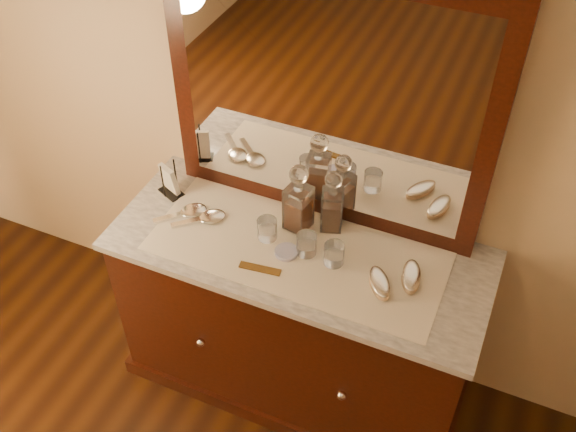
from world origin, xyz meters
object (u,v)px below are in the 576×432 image
at_px(brush_far, 411,277).
at_px(dresser_cabinet, 298,321).
at_px(decanter_left, 298,204).
at_px(hand_mirror_inner, 208,217).
at_px(mirror_frame, 328,101).
at_px(brush_near, 379,283).
at_px(napkin_rack, 170,181).
at_px(decanter_right, 332,207).
at_px(hand_mirror_outer, 189,212).
at_px(pin_dish, 286,252).
at_px(comb, 260,269).

bearing_deg(brush_far, dresser_cabinet, -179.12).
relative_size(decanter_left, hand_mirror_inner, 1.50).
distance_m(mirror_frame, decanter_left, 0.41).
relative_size(brush_near, hand_mirror_inner, 0.82).
bearing_deg(napkin_rack, decanter_right, 6.25).
bearing_deg(hand_mirror_outer, brush_near, -4.67).
bearing_deg(brush_far, mirror_frame, 150.92).
bearing_deg(decanter_left, dresser_cabinet, -65.87).
bearing_deg(hand_mirror_inner, mirror_frame, 32.72).
bearing_deg(pin_dish, hand_mirror_inner, 172.57).
xyz_separation_m(napkin_rack, hand_mirror_outer, (0.13, -0.08, -0.05)).
bearing_deg(pin_dish, decanter_left, 96.57).
height_order(comb, brush_far, brush_far).
bearing_deg(napkin_rack, pin_dish, -12.68).
xyz_separation_m(napkin_rack, decanter_left, (0.55, 0.02, 0.05)).
bearing_deg(comb, pin_dish, 56.00).
distance_m(decanter_right, hand_mirror_outer, 0.57).
distance_m(decanter_right, hand_mirror_inner, 0.49).
bearing_deg(napkin_rack, mirror_frame, 15.44).
height_order(mirror_frame, brush_far, mirror_frame).
bearing_deg(dresser_cabinet, comb, -118.06).
relative_size(brush_far, hand_mirror_inner, 0.83).
height_order(comb, hand_mirror_outer, hand_mirror_outer).
bearing_deg(pin_dish, mirror_frame, 84.33).
bearing_deg(napkin_rack, hand_mirror_inner, -20.94).
distance_m(mirror_frame, comb, 0.64).
distance_m(napkin_rack, hand_mirror_inner, 0.23).
height_order(pin_dish, brush_far, brush_far).
height_order(decanter_right, hand_mirror_inner, decanter_right).
xyz_separation_m(pin_dish, hand_mirror_inner, (-0.36, 0.05, 0.00)).
bearing_deg(decanter_left, decanter_right, 22.65).
xyz_separation_m(brush_far, hand_mirror_outer, (-0.90, -0.01, -0.01)).
bearing_deg(brush_far, hand_mirror_outer, -179.48).
distance_m(decanter_left, hand_mirror_outer, 0.45).
xyz_separation_m(decanter_right, hand_mirror_outer, (-0.54, -0.15, -0.09)).
height_order(dresser_cabinet, brush_far, brush_far).
bearing_deg(pin_dish, hand_mirror_outer, 173.94).
relative_size(pin_dish, decanter_right, 0.33).
relative_size(decanter_left, brush_far, 1.81).
height_order(dresser_cabinet, mirror_frame, mirror_frame).
bearing_deg(hand_mirror_inner, decanter_right, 18.81).
distance_m(brush_near, hand_mirror_inner, 0.72).
xyz_separation_m(decanter_right, brush_near, (0.26, -0.22, -0.08)).
bearing_deg(brush_far, decanter_right, 157.78).
bearing_deg(decanter_right, decanter_left, -157.35).
height_order(pin_dish, napkin_rack, napkin_rack).
bearing_deg(napkin_rack, dresser_cabinet, -7.61).
relative_size(dresser_cabinet, brush_far, 8.62).
bearing_deg(comb, mirror_frame, 70.80).
relative_size(decanter_left, decanter_right, 1.10).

